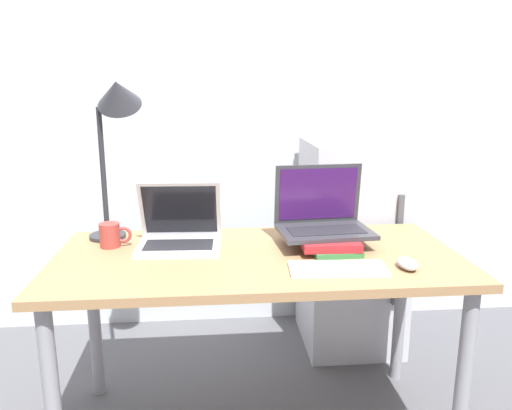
{
  "coord_description": "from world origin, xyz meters",
  "views": [
    {
      "loc": [
        -0.15,
        -1.33,
        1.29
      ],
      "look_at": [
        -0.0,
        0.34,
        0.88
      ],
      "focal_mm": 35.0,
      "sensor_mm": 36.0,
      "label": 1
    }
  ],
  "objects_px": {
    "mug": "(111,235)",
    "book_stack": "(328,241)",
    "wireless_keyboard": "(338,268)",
    "laptop_left": "(180,233)",
    "laptop_on_books": "(323,218)",
    "mouse": "(407,264)",
    "mini_fridge": "(351,245)",
    "desk_lamp": "(116,113)"
  },
  "relations": [
    {
      "from": "mug",
      "to": "book_stack",
      "type": "bearing_deg",
      "value": -5.71
    },
    {
      "from": "book_stack",
      "to": "wireless_keyboard",
      "type": "relative_size",
      "value": 0.88
    },
    {
      "from": "wireless_keyboard",
      "to": "mug",
      "type": "xyz_separation_m",
      "value": [
        -0.78,
        0.31,
        0.04
      ]
    },
    {
      "from": "mouse",
      "to": "mini_fridge",
      "type": "distance_m",
      "value": 0.84
    },
    {
      "from": "laptop_on_books",
      "to": "mug",
      "type": "bearing_deg",
      "value": 177.76
    },
    {
      "from": "mouse",
      "to": "desk_lamp",
      "type": "height_order",
      "value": "desk_lamp"
    },
    {
      "from": "mouse",
      "to": "mug",
      "type": "bearing_deg",
      "value": 162.61
    },
    {
      "from": "book_stack",
      "to": "mug",
      "type": "relative_size",
      "value": 2.41
    },
    {
      "from": "laptop_left",
      "to": "desk_lamp",
      "type": "relative_size",
      "value": 0.49
    },
    {
      "from": "laptop_on_books",
      "to": "desk_lamp",
      "type": "relative_size",
      "value": 0.55
    },
    {
      "from": "mug",
      "to": "desk_lamp",
      "type": "relative_size",
      "value": 0.18
    },
    {
      "from": "mouse",
      "to": "mini_fridge",
      "type": "height_order",
      "value": "mini_fridge"
    },
    {
      "from": "book_stack",
      "to": "mouse",
      "type": "distance_m",
      "value": 0.32
    },
    {
      "from": "laptop_left",
      "to": "book_stack",
      "type": "xyz_separation_m",
      "value": [
        0.54,
        -0.07,
        -0.02
      ]
    },
    {
      "from": "wireless_keyboard",
      "to": "mini_fridge",
      "type": "xyz_separation_m",
      "value": [
        0.28,
        0.81,
        -0.2
      ]
    },
    {
      "from": "laptop_on_books",
      "to": "mug",
      "type": "height_order",
      "value": "laptop_on_books"
    },
    {
      "from": "laptop_left",
      "to": "wireless_keyboard",
      "type": "height_order",
      "value": "laptop_left"
    },
    {
      "from": "laptop_on_books",
      "to": "mini_fridge",
      "type": "height_order",
      "value": "mini_fridge"
    },
    {
      "from": "book_stack",
      "to": "laptop_on_books",
      "type": "xyz_separation_m",
      "value": [
        -0.01,
        0.05,
        0.07
      ]
    },
    {
      "from": "laptop_left",
      "to": "mug",
      "type": "height_order",
      "value": "laptop_left"
    },
    {
      "from": "mouse",
      "to": "desk_lamp",
      "type": "xyz_separation_m",
      "value": [
        -0.98,
        0.4,
        0.47
      ]
    },
    {
      "from": "mug",
      "to": "wireless_keyboard",
      "type": "bearing_deg",
      "value": -21.99
    },
    {
      "from": "book_stack",
      "to": "laptop_on_books",
      "type": "distance_m",
      "value": 0.09
    },
    {
      "from": "wireless_keyboard",
      "to": "mouse",
      "type": "distance_m",
      "value": 0.23
    },
    {
      "from": "laptop_on_books",
      "to": "wireless_keyboard",
      "type": "bearing_deg",
      "value": -92.02
    },
    {
      "from": "laptop_left",
      "to": "laptop_on_books",
      "type": "distance_m",
      "value": 0.54
    },
    {
      "from": "wireless_keyboard",
      "to": "book_stack",
      "type": "bearing_deg",
      "value": 84.97
    },
    {
      "from": "laptop_left",
      "to": "mouse",
      "type": "height_order",
      "value": "laptop_left"
    },
    {
      "from": "laptop_on_books",
      "to": "laptop_left",
      "type": "bearing_deg",
      "value": 178.16
    },
    {
      "from": "laptop_on_books",
      "to": "desk_lamp",
      "type": "xyz_separation_m",
      "value": [
        -0.75,
        0.11,
        0.39
      ]
    },
    {
      "from": "laptop_left",
      "to": "laptop_on_books",
      "type": "height_order",
      "value": "laptop_on_books"
    },
    {
      "from": "laptop_on_books",
      "to": "desk_lamp",
      "type": "height_order",
      "value": "desk_lamp"
    },
    {
      "from": "laptop_on_books",
      "to": "wireless_keyboard",
      "type": "distance_m",
      "value": 0.3
    },
    {
      "from": "desk_lamp",
      "to": "mini_fridge",
      "type": "distance_m",
      "value": 1.3
    },
    {
      "from": "book_stack",
      "to": "mug",
      "type": "distance_m",
      "value": 0.8
    },
    {
      "from": "laptop_left",
      "to": "desk_lamp",
      "type": "height_order",
      "value": "desk_lamp"
    },
    {
      "from": "mug",
      "to": "mini_fridge",
      "type": "height_order",
      "value": "mini_fridge"
    },
    {
      "from": "laptop_on_books",
      "to": "wireless_keyboard",
      "type": "height_order",
      "value": "laptop_on_books"
    },
    {
      "from": "laptop_on_books",
      "to": "mouse",
      "type": "relative_size",
      "value": 3.41
    },
    {
      "from": "mug",
      "to": "laptop_on_books",
      "type": "bearing_deg",
      "value": -2.24
    },
    {
      "from": "laptop_left",
      "to": "book_stack",
      "type": "distance_m",
      "value": 0.55
    },
    {
      "from": "wireless_keyboard",
      "to": "mouse",
      "type": "xyz_separation_m",
      "value": [
        0.23,
        -0.0,
        0.01
      ]
    }
  ]
}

